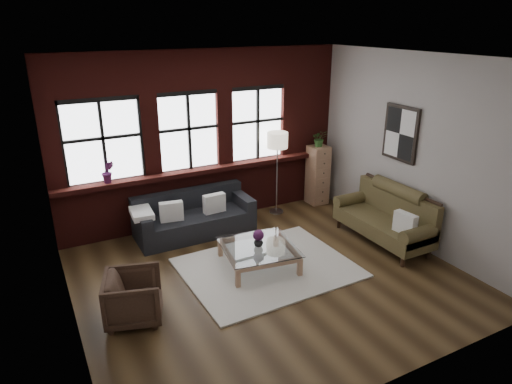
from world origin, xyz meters
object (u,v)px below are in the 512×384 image
vase (258,242)px  floor_lamp (277,170)px  dark_sofa (194,215)px  armchair (134,297)px  drawer_chest (318,175)px  coffee_table (258,257)px  vintage_settee (383,216)px

vase → floor_lamp: (1.35, 1.75, 0.46)m
dark_sofa → armchair: size_ratio=2.93×
armchair → drawer_chest: 4.96m
dark_sofa → vase: 1.64m
coffee_table → vase: bearing=0.0°
vase → drawer_chest: drawer_chest is taller
vintage_settee → drawer_chest: drawer_chest is taller
dark_sofa → armchair: 2.56m
armchair → floor_lamp: size_ratio=0.40×
dark_sofa → drawer_chest: size_ratio=1.70×
coffee_table → floor_lamp: floor_lamp is taller
vase → drawer_chest: size_ratio=0.13×
vase → dark_sofa: bearing=106.4°
drawer_chest → floor_lamp: bearing=-177.1°
armchair → drawer_chest: size_ratio=0.58×
coffee_table → dark_sofa: bearing=106.4°
floor_lamp → dark_sofa: bearing=-174.5°
drawer_chest → floor_lamp: floor_lamp is taller
armchair → coffee_table: (2.05, 0.44, -0.15)m
armchair → drawer_chest: (4.42, 2.24, 0.29)m
vintage_settee → drawer_chest: size_ratio=1.53×
drawer_chest → floor_lamp: 1.06m
floor_lamp → vintage_settee: bearing=-64.5°
vintage_settee → floor_lamp: (-0.96, 2.00, 0.40)m
dark_sofa → coffee_table: dark_sofa is taller
coffee_table → vase: 0.26m
vintage_settee → floor_lamp: 2.25m
vintage_settee → armchair: bearing=-177.5°
dark_sofa → vase: size_ratio=13.40×
drawer_chest → vase: bearing=-142.7°
dark_sofa → coffee_table: size_ratio=1.91×
armchair → coffee_table: 2.10m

